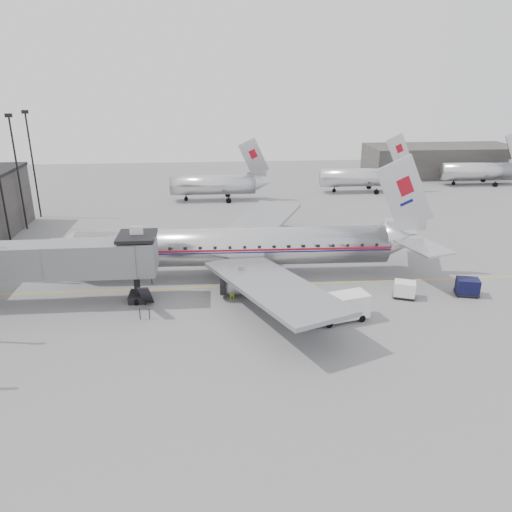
{
  "coord_description": "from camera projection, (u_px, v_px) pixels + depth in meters",
  "views": [
    {
      "loc": [
        -1.97,
        -39.75,
        20.16
      ],
      "look_at": [
        2.03,
        5.93,
        3.2
      ],
      "focal_mm": 35.0,
      "sensor_mm": 36.0,
      "label": 1
    }
  ],
  "objects": [
    {
      "name": "distant_aircraft_mid",
      "position": [
        361.0,
        177.0,
        88.3
      ],
      "size": [
        16.39,
        3.2,
        10.26
      ],
      "color": "silver",
      "rests_on": "ground"
    },
    {
      "name": "ramp_worker",
      "position": [
        232.0,
        292.0,
        46.79
      ],
      "size": [
        0.58,
        0.39,
        1.58
      ],
      "primitive_type": "imported",
      "rotation": [
        0.0,
        0.0,
        -0.02
      ],
      "color": "#A5CB17",
      "rests_on": "ground"
    },
    {
      "name": "service_van",
      "position": [
        341.0,
        307.0,
        42.69
      ],
      "size": [
        5.31,
        3.12,
        2.35
      ],
      "rotation": [
        0.0,
        0.0,
        0.26
      ],
      "color": "white",
      "rests_on": "ground"
    },
    {
      "name": "baggage_cart_navy",
      "position": [
        467.0,
        287.0,
        47.65
      ],
      "size": [
        2.48,
        2.12,
        1.67
      ],
      "rotation": [
        0.0,
        0.0,
        -0.26
      ],
      "color": "black",
      "rests_on": "ground"
    },
    {
      "name": "ground",
      "position": [
        239.0,
        313.0,
        44.29
      ],
      "size": [
        160.0,
        160.0,
        0.0
      ],
      "primitive_type": "plane",
      "color": "slate",
      "rests_on": "ground"
    },
    {
      "name": "hangar",
      "position": [
        440.0,
        160.0,
        102.99
      ],
      "size": [
        30.0,
        12.0,
        6.0
      ],
      "primitive_type": "cube",
      "color": "#373432",
      "rests_on": "ground"
    },
    {
      "name": "distant_aircraft_far",
      "position": [
        479.0,
        170.0,
        94.0
      ],
      "size": [
        16.39,
        3.2,
        10.26
      ],
      "color": "silver",
      "rests_on": "ground"
    },
    {
      "name": "baggage_cart_white",
      "position": [
        405.0,
        289.0,
        47.16
      ],
      "size": [
        2.45,
        2.18,
        1.6
      ],
      "rotation": [
        0.0,
        0.0,
        -0.37
      ],
      "color": "white",
      "rests_on": "ground"
    },
    {
      "name": "jet_bridge",
      "position": [
        52.0,
        261.0,
        44.91
      ],
      "size": [
        21.0,
        6.2,
        7.1
      ],
      "color": "#585A5C",
      "rests_on": "ground"
    },
    {
      "name": "airliner",
      "position": [
        242.0,
        247.0,
        51.65
      ],
      "size": [
        39.84,
        36.9,
        12.6
      ],
      "rotation": [
        0.0,
        0.0,
        -0.03
      ],
      "color": "silver",
      "rests_on": "ground"
    },
    {
      "name": "distant_aircraft_near",
      "position": [
        214.0,
        184.0,
        82.44
      ],
      "size": [
        16.39,
        3.2,
        10.26
      ],
      "color": "silver",
      "rests_on": "ground"
    },
    {
      "name": "apron_line",
      "position": [
        266.0,
        285.0,
        50.14
      ],
      "size": [
        60.0,
        0.15,
        0.01
      ],
      "primitive_type": "cube",
      "rotation": [
        0.0,
        0.0,
        1.57
      ],
      "color": "gold",
      "rests_on": "ground"
    }
  ]
}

